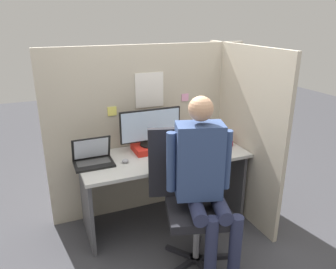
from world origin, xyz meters
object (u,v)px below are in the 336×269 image
(paper_box, at_px, (151,147))
(office_chair, at_px, (188,195))
(coffee_mug, at_px, (189,138))
(person, at_px, (204,175))
(stapler, at_px, (227,141))
(carrot_toy, at_px, (166,159))
(monitor, at_px, (151,127))
(laptop, at_px, (93,159))

(paper_box, distance_m, office_chair, 0.69)
(coffee_mug, bearing_deg, paper_box, -173.91)
(paper_box, relative_size, person, 0.24)
(stapler, bearing_deg, carrot_toy, -167.46)
(paper_box, distance_m, person, 0.83)
(carrot_toy, relative_size, person, 0.12)
(paper_box, relative_size, carrot_toy, 2.09)
(monitor, distance_m, person, 0.84)
(carrot_toy, bearing_deg, monitor, 96.22)
(paper_box, height_order, monitor, monitor)
(carrot_toy, relative_size, office_chair, 0.15)
(office_chair, height_order, person, person)
(carrot_toy, distance_m, office_chair, 0.41)
(person, bearing_deg, laptop, 132.98)
(laptop, height_order, person, person)
(laptop, bearing_deg, person, -47.02)
(monitor, distance_m, carrot_toy, 0.36)
(monitor, bearing_deg, person, -82.10)
(office_chair, relative_size, coffee_mug, 10.01)
(paper_box, relative_size, office_chair, 0.31)
(carrot_toy, distance_m, coffee_mug, 0.51)
(carrot_toy, xyz_separation_m, office_chair, (0.03, -0.37, -0.16))
(monitor, height_order, office_chair, monitor)
(paper_box, bearing_deg, carrot_toy, -83.72)
(coffee_mug, bearing_deg, carrot_toy, -138.91)
(person, bearing_deg, office_chair, 107.00)
(laptop, xyz_separation_m, carrot_toy, (0.59, -0.19, -0.03))
(person, bearing_deg, carrot_toy, 98.82)
(person, bearing_deg, paper_box, 97.93)
(laptop, height_order, office_chair, office_chair)
(office_chair, bearing_deg, carrot_toy, 95.31)
(stapler, xyz_separation_m, person, (-0.63, -0.69, 0.07))
(paper_box, xyz_separation_m, stapler, (0.75, -0.13, -0.00))
(person, distance_m, coffee_mug, 0.91)
(monitor, xyz_separation_m, person, (0.11, -0.82, -0.13))
(person, bearing_deg, coffee_mug, 70.83)
(stapler, bearing_deg, office_chair, -141.92)
(stapler, height_order, carrot_toy, stapler)
(monitor, bearing_deg, paper_box, -90.00)
(paper_box, distance_m, coffee_mug, 0.42)
(paper_box, height_order, coffee_mug, coffee_mug)
(laptop, height_order, carrot_toy, laptop)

